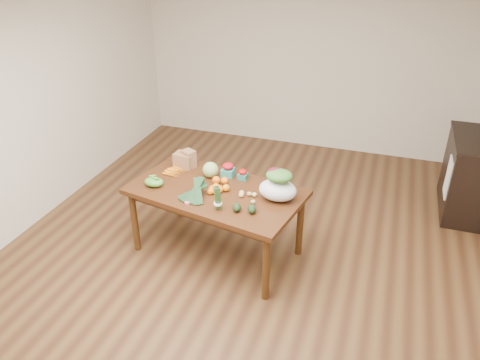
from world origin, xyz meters
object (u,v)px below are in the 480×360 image
(mandarin_cluster, at_px, (216,188))
(cabinet, at_px, (469,175))
(dining_table, at_px, (217,221))
(paper_bag, at_px, (184,159))
(kale_bunch, at_px, (193,192))
(asparagus_bundle, at_px, (218,198))
(cabbage, at_px, (210,170))
(salad_bag, at_px, (278,186))

(mandarin_cluster, bearing_deg, cabinet, 35.28)
(dining_table, distance_m, paper_bag, 0.78)
(dining_table, distance_m, kale_bunch, 0.53)
(paper_bag, distance_m, asparagus_bundle, 0.96)
(cabbage, bearing_deg, cabinet, 29.08)
(paper_bag, relative_size, cabbage, 1.67)
(cabinet, height_order, paper_bag, paper_bag)
(paper_bag, xyz_separation_m, mandarin_cluster, (0.52, -0.41, -0.05))
(paper_bag, bearing_deg, mandarin_cluster, -37.91)
(cabinet, distance_m, salad_bag, 2.58)
(dining_table, distance_m, cabbage, 0.54)
(dining_table, height_order, salad_bag, salad_bag)
(dining_table, height_order, cabinet, cabinet)
(cabbage, bearing_deg, kale_bunch, -88.83)
(cabinet, xyz_separation_m, asparagus_bundle, (-2.36, -2.05, 0.40))
(paper_bag, relative_size, asparagus_bundle, 1.09)
(dining_table, distance_m, salad_bag, 0.81)
(paper_bag, distance_m, kale_bunch, 0.70)
(paper_bag, relative_size, salad_bag, 0.75)
(dining_table, xyz_separation_m, paper_bag, (-0.50, 0.36, 0.47))
(asparagus_bundle, height_order, salad_bag, salad_bag)
(asparagus_bundle, bearing_deg, cabinet, 51.86)
(cabbage, distance_m, asparagus_bundle, 0.65)
(dining_table, relative_size, mandarin_cluster, 9.36)
(paper_bag, bearing_deg, dining_table, -35.65)
(dining_table, bearing_deg, kale_bunch, -109.82)
(paper_bag, relative_size, kale_bunch, 0.68)
(cabinet, distance_m, asparagus_bundle, 3.16)
(cabinet, bearing_deg, dining_table, -145.63)
(cabinet, relative_size, cabbage, 6.26)
(mandarin_cluster, bearing_deg, salad_bag, 6.17)
(kale_bunch, relative_size, salad_bag, 1.10)
(kale_bunch, distance_m, salad_bag, 0.81)
(cabbage, height_order, kale_bunch, cabbage)
(dining_table, bearing_deg, asparagus_bundle, -54.73)
(paper_bag, bearing_deg, asparagus_bundle, -46.71)
(paper_bag, bearing_deg, salad_bag, -16.88)
(dining_table, distance_m, cabinet, 3.05)
(mandarin_cluster, relative_size, asparagus_bundle, 0.72)
(dining_table, xyz_separation_m, mandarin_cluster, (0.02, -0.05, 0.43))
(paper_bag, distance_m, salad_bag, 1.18)
(cabinet, bearing_deg, mandarin_cluster, -144.72)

